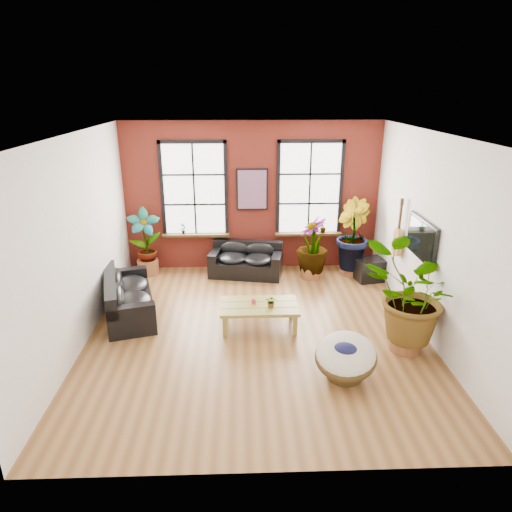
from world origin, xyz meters
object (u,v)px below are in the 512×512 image
at_px(sofa_back, 246,261).
at_px(papasan_chair, 346,357).
at_px(sofa_left, 126,297).
at_px(coffee_table, 259,307).

relative_size(sofa_back, papasan_chair, 1.46).
distance_m(sofa_back, papasan_chair, 4.41).
distance_m(sofa_left, coffee_table, 2.63).
bearing_deg(sofa_back, papasan_chair, -60.41).
xyz_separation_m(coffee_table, papasan_chair, (1.24, -1.61, -0.04)).
height_order(sofa_back, coffee_table, sofa_back).
height_order(sofa_back, papasan_chair, sofa_back).
bearing_deg(coffee_table, sofa_left, 166.50).
xyz_separation_m(sofa_back, papasan_chair, (1.44, -4.17, 0.01)).
bearing_deg(sofa_left, sofa_back, -65.80).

